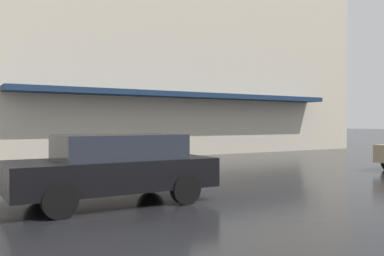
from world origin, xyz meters
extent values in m
cube|color=#192D4C|center=(11.90, -15.84, 3.00)|extent=(1.20, 16.97, 0.24)
cube|color=black|center=(2.50, -8.27, 0.61)|extent=(1.75, 4.10, 0.60)
cube|color=#232833|center=(2.50, -8.42, 1.16)|extent=(1.54, 2.46, 0.50)
cylinder|color=black|center=(1.68, -7.02, 0.31)|extent=(0.20, 0.62, 0.62)
cylinder|color=black|center=(3.33, -7.02, 0.31)|extent=(0.20, 0.62, 0.62)
cylinder|color=black|center=(1.68, -9.52, 0.31)|extent=(0.20, 0.62, 0.62)
cylinder|color=black|center=(3.33, -9.52, 0.31)|extent=(0.20, 0.62, 0.62)
camera|label=1|loc=(-5.64, -5.25, 1.64)|focal=39.37mm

